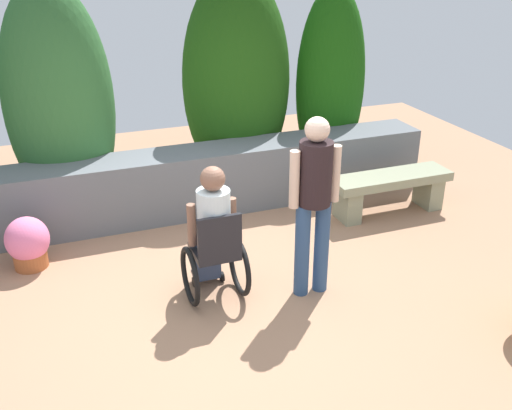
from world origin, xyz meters
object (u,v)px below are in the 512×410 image
object	(u,v)px
person_in_wheelchair	(213,237)
person_standing_companion	(314,196)
flower_pot_red_accent	(28,243)
stone_bench	(390,187)

from	to	relation	value
person_in_wheelchair	person_standing_companion	xyz separation A→B (m)	(0.88, -0.25, 0.38)
person_standing_companion	flower_pot_red_accent	distance (m)	2.97
person_in_wheelchair	flower_pot_red_accent	distance (m)	2.03
stone_bench	person_in_wheelchair	distance (m)	2.74
stone_bench	person_standing_companion	world-z (taller)	person_standing_companion
stone_bench	person_standing_companion	bearing A→B (deg)	-141.13
person_in_wheelchair	flower_pot_red_accent	world-z (taller)	person_in_wheelchair
flower_pot_red_accent	person_in_wheelchair	bearing A→B (deg)	-36.15
stone_bench	person_standing_companion	distance (m)	2.18
person_standing_companion	flower_pot_red_accent	xyz separation A→B (m)	(-2.50, 1.43, -0.73)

